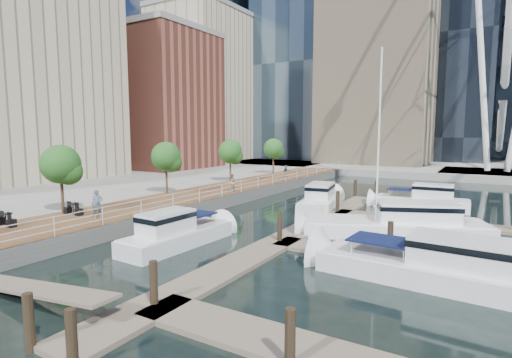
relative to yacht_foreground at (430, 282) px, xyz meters
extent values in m
plane|color=black|center=(-11.39, -5.93, 0.00)|extent=(520.00, 520.00, 0.00)
cube|color=brown|center=(-20.39, 9.07, 0.50)|extent=(6.00, 60.00, 1.00)
cube|color=#595954|center=(-17.39, 9.07, 0.50)|extent=(0.25, 60.00, 1.00)
cube|color=gray|center=(-47.39, 9.07, 0.50)|extent=(48.00, 90.00, 1.00)
cube|color=gray|center=(-11.39, 96.07, 0.50)|extent=(200.00, 114.00, 1.00)
cube|color=gray|center=(2.61, 46.07, 0.50)|extent=(14.00, 12.00, 1.00)
cube|color=#6D6051|center=(-8.39, 4.07, 0.10)|extent=(2.00, 32.00, 0.20)
cube|color=#6D6051|center=(-2.39, -7.93, 0.10)|extent=(12.00, 2.00, 0.20)
cube|color=#6D6051|center=(-2.39, 2.07, 0.10)|extent=(12.00, 2.00, 0.20)
cube|color=#6D6051|center=(-2.39, 12.07, 0.10)|extent=(12.00, 2.00, 0.20)
cube|color=#BCAD8E|center=(-45.39, 10.07, 14.00)|extent=(14.00, 16.00, 26.00)
cube|color=brown|center=(-41.39, 28.07, 11.00)|extent=(12.00, 14.00, 20.00)
cube|color=#BCAD8E|center=(-47.39, 44.07, 15.00)|extent=(14.00, 16.00, 28.00)
cylinder|color=white|center=(0.11, 46.07, 14.00)|extent=(0.80, 0.80, 26.00)
cylinder|color=#3F2B1C|center=(-22.79, -1.93, 2.20)|extent=(0.20, 0.20, 2.40)
sphere|color=#265B1E|center=(-22.79, -1.93, 4.30)|extent=(2.60, 2.60, 2.60)
cylinder|color=#3F2B1C|center=(-22.79, 8.07, 2.20)|extent=(0.20, 0.20, 2.40)
sphere|color=#265B1E|center=(-22.79, 8.07, 4.30)|extent=(2.60, 2.60, 2.60)
cylinder|color=#3F2B1C|center=(-22.79, 18.07, 2.20)|extent=(0.20, 0.20, 2.40)
sphere|color=#265B1E|center=(-22.79, 18.07, 4.30)|extent=(2.60, 2.60, 2.60)
cylinder|color=#3F2B1C|center=(-22.79, 28.07, 2.20)|extent=(0.20, 0.20, 2.40)
sphere|color=#265B1E|center=(-22.79, 28.07, 4.30)|extent=(2.60, 2.60, 2.60)
imported|color=#4B5564|center=(-19.28, -1.89, 1.92)|extent=(0.75, 0.80, 1.83)
imported|color=gray|center=(-18.53, 12.05, 1.82)|extent=(0.77, 0.90, 1.64)
imported|color=#343B41|center=(-19.33, 24.83, 1.76)|extent=(0.92, 0.85, 1.52)
camera|label=1|loc=(1.98, -18.05, 6.45)|focal=28.00mm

